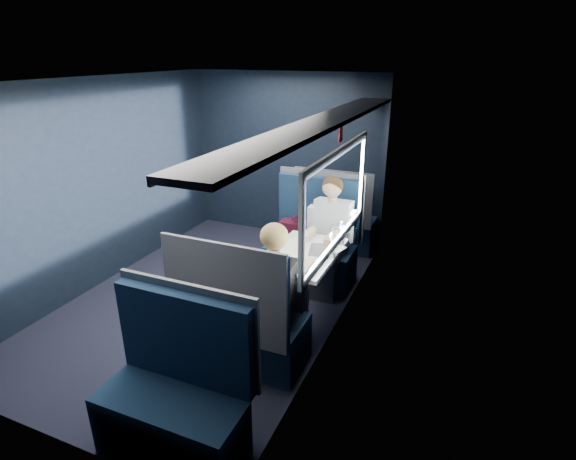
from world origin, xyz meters
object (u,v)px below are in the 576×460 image
at_px(seat_row_front, 336,221).
at_px(seat_row_back, 176,397).
at_px(seat_bay_near, 312,246).
at_px(woman, 277,288).
at_px(table, 301,259).
at_px(seat_bay_far, 242,324).
at_px(laptop, 327,246).
at_px(cup, 338,238).
at_px(man, 330,230).
at_px(bottle_small, 341,234).

relative_size(seat_row_front, seat_row_back, 1.00).
bearing_deg(seat_bay_near, woman, -80.66).
height_order(table, seat_bay_far, seat_bay_far).
xyz_separation_m(seat_row_front, laptop, (0.42, -1.70, 0.40)).
height_order(seat_row_back, laptop, seat_row_back).
xyz_separation_m(seat_row_back, cup, (0.44, 2.17, 0.37)).
bearing_deg(seat_row_back, seat_bay_near, 90.22).
distance_m(seat_row_front, man, 1.17).
bearing_deg(laptop, seat_bay_near, 118.84).
height_order(seat_row_back, bottle_small, seat_row_back).
height_order(seat_row_front, bottle_small, seat_row_front).
distance_m(seat_row_back, cup, 2.25).
xyz_separation_m(table, woman, (0.07, -0.71, 0.06)).
xyz_separation_m(man, cup, (0.19, -0.32, 0.06)).
bearing_deg(seat_row_back, seat_row_front, 90.00).
relative_size(seat_bay_near, cup, 15.39).
xyz_separation_m(seat_row_front, woman, (0.25, -2.50, 0.32)).
height_order(table, bottle_small, bottle_small).
bearing_deg(man, seat_row_back, -95.72).
bearing_deg(laptop, seat_row_back, -102.42).
xyz_separation_m(seat_bay_near, seat_row_back, (0.01, -2.67, -0.01)).
height_order(seat_row_front, laptop, seat_row_front).
distance_m(seat_bay_far, laptop, 1.13).
xyz_separation_m(seat_bay_far, laptop, (0.42, 0.97, 0.39)).
bearing_deg(man, bottle_small, -57.29).
relative_size(table, seat_bay_far, 0.79).
relative_size(seat_bay_far, laptop, 3.46).
xyz_separation_m(seat_row_back, man, (0.25, 2.50, 0.31)).
distance_m(man, woman, 1.41).
relative_size(seat_row_front, cup, 14.16).
height_order(woman, bottle_small, woman).
bearing_deg(seat_bay_far, table, 78.22).
xyz_separation_m(table, bottle_small, (0.30, 0.34, 0.18)).
xyz_separation_m(seat_row_back, bottle_small, (0.48, 2.14, 0.44)).
bearing_deg(woman, table, 95.45).
bearing_deg(man, laptop, -74.46).
xyz_separation_m(seat_bay_far, woman, (0.25, 0.17, 0.31)).
xyz_separation_m(seat_bay_near, seat_bay_far, (0.01, -1.75, -0.01)).
height_order(seat_bay_near, cup, seat_bay_near).
bearing_deg(seat_bay_near, seat_row_back, -89.78).
xyz_separation_m(seat_bay_far, bottle_small, (0.48, 1.22, 0.43)).
height_order(table, laptop, laptop).
xyz_separation_m(table, seat_bay_near, (-0.19, 0.87, -0.24)).
bearing_deg(table, seat_row_back, -95.80).
height_order(table, seat_row_front, seat_row_front).
height_order(woman, cup, woman).
bearing_deg(woman, man, 90.00).
relative_size(seat_bay_far, cup, 15.39).
height_order(seat_row_front, seat_row_back, same).
xyz_separation_m(table, man, (0.07, 0.70, 0.06)).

